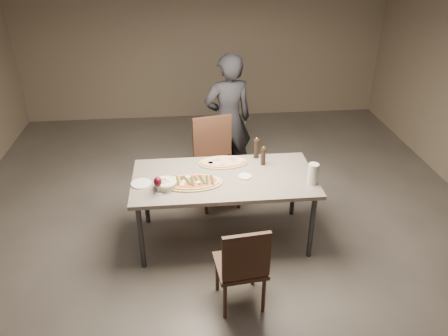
{
  "coord_description": "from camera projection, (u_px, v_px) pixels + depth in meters",
  "views": [
    {
      "loc": [
        -0.36,
        -3.71,
        2.9
      ],
      "look_at": [
        0.0,
        0.0,
        0.85
      ],
      "focal_mm": 35.0,
      "sensor_mm": 36.0,
      "label": 1
    }
  ],
  "objects": [
    {
      "name": "ham_pizza",
      "position": [
        223.0,
        162.0,
        4.53
      ],
      "size": [
        0.51,
        0.28,
        0.04
      ],
      "rotation": [
        0.0,
        0.0,
        -0.28
      ],
      "color": "tan",
      "rests_on": "dining_table"
    },
    {
      "name": "pepper_mill_right",
      "position": [
        263.0,
        156.0,
        4.48
      ],
      "size": [
        0.05,
        0.05,
        0.21
      ],
      "rotation": [
        0.0,
        0.0,
        0.11
      ],
      "color": "black",
      "rests_on": "dining_table"
    },
    {
      "name": "diner",
      "position": [
        228.0,
        120.0,
        5.36
      ],
      "size": [
        0.68,
        0.52,
        1.66
      ],
      "primitive_type": "imported",
      "rotation": [
        0.0,
        0.0,
        3.36
      ],
      "color": "black",
      "rests_on": "ground"
    },
    {
      "name": "chair_near",
      "position": [
        243.0,
        264.0,
        3.58
      ],
      "size": [
        0.45,
        0.45,
        0.86
      ],
      "rotation": [
        0.0,
        0.0,
        0.11
      ],
      "color": "#3E251A",
      "rests_on": "ground"
    },
    {
      "name": "pepper_mill_left",
      "position": [
        256.0,
        148.0,
        4.61
      ],
      "size": [
        0.06,
        0.06,
        0.23
      ],
      "rotation": [
        0.0,
        0.0,
        0.22
      ],
      "color": "black",
      "rests_on": "dining_table"
    },
    {
      "name": "wine_glass",
      "position": [
        158.0,
        182.0,
        3.97
      ],
      "size": [
        0.08,
        0.08,
        0.17
      ],
      "rotation": [
        0.0,
        0.0,
        -0.12
      ],
      "color": "silver",
      "rests_on": "dining_table"
    },
    {
      "name": "zucchini_pizza",
      "position": [
        192.0,
        182.0,
        4.17
      ],
      "size": [
        0.59,
        0.33,
        0.05
      ],
      "rotation": [
        0.0,
        0.0,
        0.29
      ],
      "color": "tan",
      "rests_on": "dining_table"
    },
    {
      "name": "room",
      "position": [
        224.0,
        115.0,
        3.98
      ],
      "size": [
        7.0,
        7.0,
        7.0
      ],
      "color": "#5A534D",
      "rests_on": "ground"
    },
    {
      "name": "side_plate",
      "position": [
        141.0,
        184.0,
        4.17
      ],
      "size": [
        0.2,
        0.2,
        0.01
      ],
      "rotation": [
        0.0,
        0.0,
        0.22
      ],
      "color": "white",
      "rests_on": "dining_table"
    },
    {
      "name": "oil_dish",
      "position": [
        245.0,
        176.0,
        4.29
      ],
      "size": [
        0.13,
        0.13,
        0.02
      ],
      "rotation": [
        0.0,
        0.0,
        0.01
      ],
      "color": "white",
      "rests_on": "dining_table"
    },
    {
      "name": "carafe",
      "position": [
        313.0,
        174.0,
        4.14
      ],
      "size": [
        0.1,
        0.1,
        0.21
      ],
      "rotation": [
        0.0,
        0.0,
        0.13
      ],
      "color": "silver",
      "rests_on": "dining_table"
    },
    {
      "name": "dining_table",
      "position": [
        224.0,
        182.0,
        4.32
      ],
      "size": [
        1.8,
        0.9,
        0.75
      ],
      "color": "gray",
      "rests_on": "ground"
    },
    {
      "name": "chair_far",
      "position": [
        215.0,
        156.0,
        5.08
      ],
      "size": [
        0.57,
        0.57,
        1.02
      ],
      "rotation": [
        0.0,
        0.0,
        3.34
      ],
      "color": "#3E251A",
      "rests_on": "ground"
    },
    {
      "name": "bread_basket",
      "position": [
        165.0,
        184.0,
        4.09
      ],
      "size": [
        0.22,
        0.22,
        0.08
      ],
      "rotation": [
        0.0,
        0.0,
        -0.13
      ],
      "color": "beige",
      "rests_on": "dining_table"
    }
  ]
}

